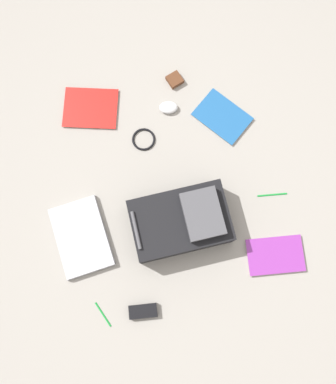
{
  "coord_description": "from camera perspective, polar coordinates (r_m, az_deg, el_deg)",
  "views": [
    {
      "loc": [
        -0.42,
        0.08,
        2.02
      ],
      "look_at": [
        -0.01,
        0.01,
        0.02
      ],
      "focal_mm": 38.83,
      "sensor_mm": 36.0,
      "label": 1
    }
  ],
  "objects": [
    {
      "name": "backpack",
      "position": [
        1.96,
        1.93,
        -4.04
      ],
      "size": [
        0.33,
        0.47,
        0.18
      ],
      "color": "black",
      "rests_on": "ground_plane"
    },
    {
      "name": "book_red",
      "position": [
        2.08,
        14.5,
        -8.4
      ],
      "size": [
        0.19,
        0.28,
        0.02
      ],
      "color": "silver",
      "rests_on": "ground_plane"
    },
    {
      "name": "book_comic",
      "position": [
        2.22,
        -10.59,
        11.25
      ],
      "size": [
        0.27,
        0.31,
        0.01
      ],
      "color": "silver",
      "rests_on": "ground_plane"
    },
    {
      "name": "computer_mouse",
      "position": [
        2.18,
        0.06,
        11.54
      ],
      "size": [
        0.08,
        0.1,
        0.03
      ],
      "primitive_type": "ellipsoid",
      "rotation": [
        0.0,
        0.0,
        -0.14
      ],
      "color": "silver",
      "rests_on": "ground_plane"
    },
    {
      "name": "cable_coil",
      "position": [
        2.13,
        -3.37,
        7.23
      ],
      "size": [
        0.12,
        0.12,
        0.01
      ],
      "primitive_type": "torus",
      "color": "black",
      "rests_on": "ground_plane"
    },
    {
      "name": "pen_blue",
      "position": [
        2.12,
        14.14,
        -0.36
      ],
      "size": [
        0.02,
        0.15,
        0.01
      ],
      "primitive_type": "cylinder",
      "rotation": [
        1.57,
        0.0,
        -0.07
      ],
      "color": "#198C33",
      "rests_on": "ground_plane"
    },
    {
      "name": "pen_black",
      "position": [
        2.04,
        -8.93,
        -16.28
      ],
      "size": [
        0.12,
        0.07,
        0.01
      ],
      "primitive_type": "cylinder",
      "rotation": [
        1.57,
        0.0,
        2.03
      ],
      "color": "#198C33",
      "rests_on": "ground_plane"
    },
    {
      "name": "laptop",
      "position": [
        2.05,
        -11.81,
        -6.07
      ],
      "size": [
        0.39,
        0.29,
        0.03
      ],
      "color": "#929296",
      "rests_on": "ground_plane"
    },
    {
      "name": "book_blue",
      "position": [
        2.19,
        7.45,
        10.22
      ],
      "size": [
        0.32,
        0.32,
        0.01
      ],
      "color": "silver",
      "rests_on": "ground_plane"
    },
    {
      "name": "ground_plane",
      "position": [
        2.06,
        0.31,
        0.25
      ],
      "size": [
        4.0,
        4.0,
        0.0
      ],
      "primitive_type": "plane",
      "color": "gray"
    },
    {
      "name": "earbud_pouch",
      "position": [
        2.25,
        0.92,
        15.16
      ],
      "size": [
        0.09,
        0.09,
        0.03
      ],
      "primitive_type": "cube",
      "rotation": [
        0.0,
        0.0,
        1.98
      ],
      "color": "#59331E",
      "rests_on": "ground_plane"
    },
    {
      "name": "power_brick",
      "position": [
        2.01,
        -3.46,
        -16.02
      ],
      "size": [
        0.07,
        0.13,
        0.03
      ],
      "primitive_type": "cube",
      "rotation": [
        0.0,
        0.0,
        -0.05
      ],
      "color": "black",
      "rests_on": "ground_plane"
    }
  ]
}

